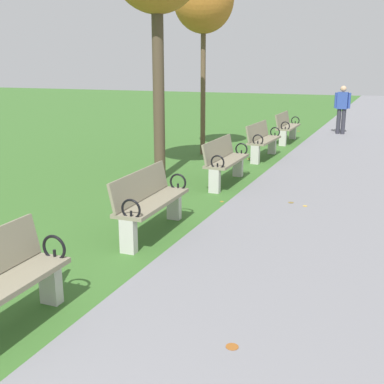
{
  "coord_description": "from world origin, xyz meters",
  "views": [
    {
      "loc": [
        2.53,
        0.07,
        2.32
      ],
      "look_at": [
        -0.05,
        6.22,
        0.55
      ],
      "focal_mm": 44.9,
      "sensor_mm": 36.0,
      "label": 1
    }
  ],
  "objects_px": {
    "tree_2": "(204,0)",
    "park_bench_3": "(150,201)",
    "park_bench_6": "(287,126)",
    "park_bench_5": "(262,140)",
    "park_bench_4": "(225,160)",
    "pedestrian_walking": "(342,107)"
  },
  "relations": [
    {
      "from": "tree_2",
      "to": "park_bench_3",
      "type": "bearing_deg",
      "value": -75.15
    },
    {
      "from": "park_bench_6",
      "to": "park_bench_5",
      "type": "bearing_deg",
      "value": -90.0
    },
    {
      "from": "park_bench_3",
      "to": "park_bench_6",
      "type": "bearing_deg",
      "value": 90.0
    },
    {
      "from": "park_bench_4",
      "to": "park_bench_6",
      "type": "relative_size",
      "value": 1.0
    },
    {
      "from": "tree_2",
      "to": "park_bench_4",
      "type": "bearing_deg",
      "value": -60.85
    },
    {
      "from": "park_bench_5",
      "to": "pedestrian_walking",
      "type": "relative_size",
      "value": 1.0
    },
    {
      "from": "park_bench_6",
      "to": "pedestrian_walking",
      "type": "relative_size",
      "value": 0.99
    },
    {
      "from": "park_bench_3",
      "to": "park_bench_4",
      "type": "bearing_deg",
      "value": 90.0
    },
    {
      "from": "park_bench_3",
      "to": "tree_2",
      "type": "relative_size",
      "value": 0.34
    },
    {
      "from": "park_bench_6",
      "to": "park_bench_4",
      "type": "bearing_deg",
      "value": -90.0
    },
    {
      "from": "park_bench_5",
      "to": "park_bench_6",
      "type": "xyz_separation_m",
      "value": [
        -0.0,
        2.91,
        0.0
      ]
    },
    {
      "from": "park_bench_6",
      "to": "pedestrian_walking",
      "type": "bearing_deg",
      "value": 60.83
    },
    {
      "from": "pedestrian_walking",
      "to": "park_bench_3",
      "type": "bearing_deg",
      "value": -96.72
    },
    {
      "from": "park_bench_6",
      "to": "park_bench_3",
      "type": "bearing_deg",
      "value": -90.0
    },
    {
      "from": "park_bench_5",
      "to": "tree_2",
      "type": "bearing_deg",
      "value": -179.62
    },
    {
      "from": "park_bench_5",
      "to": "park_bench_4",
      "type": "bearing_deg",
      "value": -90.0
    },
    {
      "from": "park_bench_5",
      "to": "tree_2",
      "type": "distance_m",
      "value": 3.76
    },
    {
      "from": "park_bench_6",
      "to": "pedestrian_walking",
      "type": "distance_m",
      "value": 2.81
    },
    {
      "from": "park_bench_4",
      "to": "tree_2",
      "type": "height_order",
      "value": "tree_2"
    },
    {
      "from": "park_bench_6",
      "to": "tree_2",
      "type": "distance_m",
      "value": 4.76
    },
    {
      "from": "park_bench_3",
      "to": "pedestrian_walking",
      "type": "xyz_separation_m",
      "value": [
        1.35,
        11.46,
        0.44
      ]
    },
    {
      "from": "park_bench_3",
      "to": "park_bench_5",
      "type": "relative_size",
      "value": 1.0
    }
  ]
}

